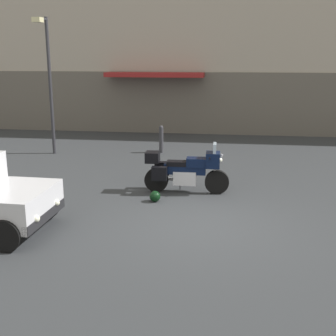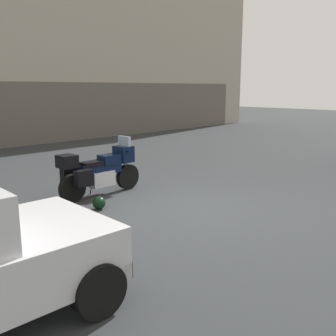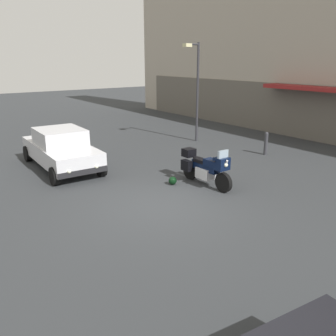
# 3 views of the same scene
# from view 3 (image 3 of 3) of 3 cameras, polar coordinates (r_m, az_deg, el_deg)

# --- Properties ---
(ground_plane) EXTENTS (80.00, 80.00, 0.00)m
(ground_plane) POSITION_cam_3_polar(r_m,az_deg,el_deg) (10.31, -1.43, -6.11)
(ground_plane) COLOR #2D3033
(motorcycle) EXTENTS (2.26, 0.77, 1.36)m
(motorcycle) POSITION_cam_3_polar(r_m,az_deg,el_deg) (11.85, 6.07, 0.12)
(motorcycle) COLOR black
(motorcycle) RESTS_ON ground
(helmet) EXTENTS (0.28, 0.28, 0.28)m
(helmet) POSITION_cam_3_polar(r_m,az_deg,el_deg) (11.95, 0.75, -2.05)
(helmet) COLOR black
(helmet) RESTS_ON ground
(car_sedan_far) EXTENTS (4.62, 2.02, 1.56)m
(car_sedan_far) POSITION_cam_3_polar(r_m,az_deg,el_deg) (14.20, -16.93, 3.01)
(car_sedan_far) COLOR silver
(car_sedan_far) RESTS_ON ground
(streetlamp_curbside) EXTENTS (0.28, 0.94, 4.85)m
(streetlamp_curbside) POSITION_cam_3_polar(r_m,az_deg,el_deg) (18.00, 4.46, 13.53)
(streetlamp_curbside) COLOR #2D2D33
(streetlamp_curbside) RESTS_ON ground
(bollard_curbside) EXTENTS (0.16, 0.16, 1.03)m
(bollard_curbside) POSITION_cam_3_polar(r_m,az_deg,el_deg) (16.21, 15.54, 3.95)
(bollard_curbside) COLOR #333338
(bollard_curbside) RESTS_ON ground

